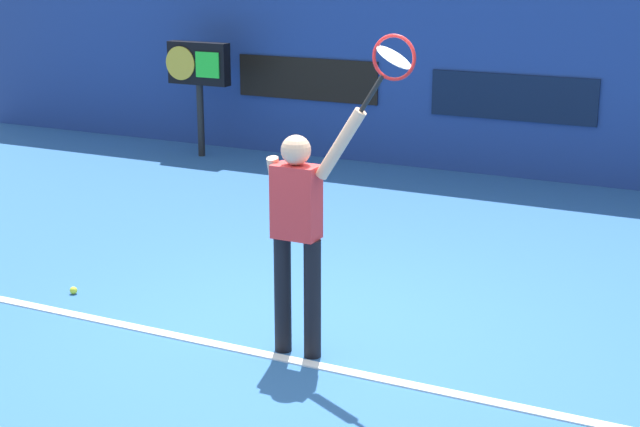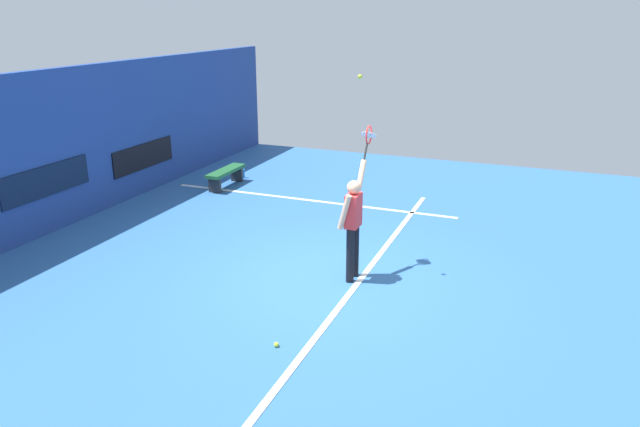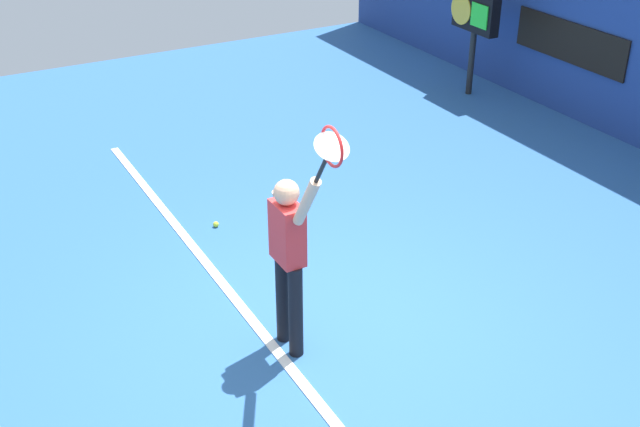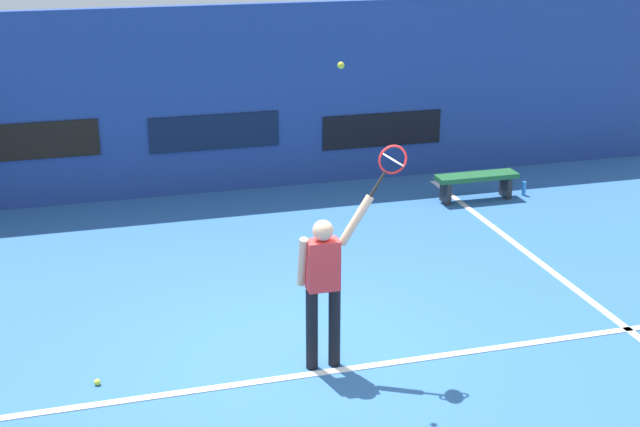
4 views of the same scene
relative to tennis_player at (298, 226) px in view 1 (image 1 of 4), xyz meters
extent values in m
plane|color=#2D609E|center=(-0.13, 0.34, -1.01)|extent=(18.00, 18.00, 0.00)
cube|color=navy|center=(-0.13, 6.40, 0.57)|extent=(18.00, 0.20, 3.17)
cube|color=#0C1933|center=(-0.13, 6.28, 0.06)|extent=(2.20, 0.03, 0.60)
cube|color=black|center=(-3.13, 6.28, 0.11)|extent=(2.20, 0.03, 0.60)
cube|color=white|center=(-0.13, -0.15, -1.00)|extent=(10.00, 0.10, 0.01)
cylinder|color=black|center=(-0.13, 0.00, -0.55)|extent=(0.13, 0.13, 0.92)
cylinder|color=black|center=(0.12, 0.00, -0.55)|extent=(0.13, 0.13, 0.92)
cube|color=red|center=(-0.01, 0.00, 0.19)|extent=(0.34, 0.20, 0.55)
sphere|color=#D8A884|center=(-0.01, 0.00, 0.57)|extent=(0.22, 0.22, 0.22)
cylinder|color=#D8A884|center=(0.34, 0.00, 0.65)|extent=(0.38, 0.09, 0.54)
cylinder|color=#D8A884|center=(-0.21, 0.08, 0.21)|extent=(0.09, 0.23, 0.58)
cylinder|color=black|center=(0.58, 0.00, 1.02)|extent=(0.19, 0.03, 0.27)
torus|color=red|center=(0.73, 0.00, 1.27)|extent=(0.43, 0.02, 0.43)
cylinder|color=silver|center=(0.73, 0.00, 1.27)|extent=(0.23, 0.27, 0.14)
cylinder|color=black|center=(-4.51, 5.60, -0.49)|extent=(0.10, 0.10, 1.04)
cube|color=black|center=(-4.51, 5.60, 0.34)|extent=(0.95, 0.18, 0.60)
cylinder|color=gold|center=(-4.76, 5.50, 0.34)|extent=(0.48, 0.02, 0.48)
cube|color=#26D833|center=(-4.30, 5.50, 0.34)|extent=(0.38, 0.02, 0.36)
sphere|color=#CCE033|center=(-2.39, 0.25, -0.97)|extent=(0.07, 0.07, 0.07)
camera|label=1|loc=(3.16, -6.04, 2.02)|focal=54.43mm
camera|label=2|loc=(-8.55, -2.81, 3.20)|focal=33.27mm
camera|label=3|loc=(5.25, -2.60, 3.58)|focal=44.92mm
camera|label=4|loc=(-2.32, -8.17, 3.80)|focal=49.64mm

